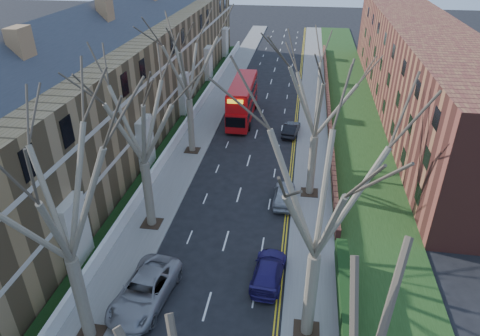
% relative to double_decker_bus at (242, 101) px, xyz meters
% --- Properties ---
extents(pavement_left, '(3.00, 102.00, 0.12)m').
position_rel_double_decker_bus_xyz_m(pavement_left, '(-3.92, 2.00, -2.03)').
color(pavement_left, slate).
rests_on(pavement_left, ground).
extents(pavement_right, '(3.00, 102.00, 0.12)m').
position_rel_double_decker_bus_xyz_m(pavement_right, '(8.08, 2.00, -2.03)').
color(pavement_right, slate).
rests_on(pavement_right, ground).
extents(terrace_left, '(9.70, 78.00, 13.60)m').
position_rel_double_decker_bus_xyz_m(terrace_left, '(-11.57, -6.00, 3.44)').
color(terrace_left, olive).
rests_on(terrace_left, ground).
extents(flats_right, '(13.97, 54.00, 10.00)m').
position_rel_double_decker_bus_xyz_m(flats_right, '(19.54, 6.00, 2.89)').
color(flats_right, brown).
rests_on(flats_right, ground).
extents(front_wall_left, '(0.30, 78.00, 1.00)m').
position_rel_double_decker_bus_xyz_m(front_wall_left, '(-5.57, -6.00, -1.47)').
color(front_wall_left, white).
rests_on(front_wall_left, ground).
extents(grass_verge_right, '(6.00, 102.00, 0.06)m').
position_rel_double_decker_bus_xyz_m(grass_verge_right, '(12.58, 2.00, -1.94)').
color(grass_verge_right, '#1D3A15').
rests_on(grass_verge_right, ground).
extents(tree_left_mid, '(10.50, 10.50, 14.71)m').
position_rel_double_decker_bus_xyz_m(tree_left_mid, '(-3.62, -31.00, 7.46)').
color(tree_left_mid, '#716551').
rests_on(tree_left_mid, ground).
extents(tree_left_far, '(10.15, 10.15, 14.22)m').
position_rel_double_decker_bus_xyz_m(tree_left_far, '(-3.62, -21.00, 7.15)').
color(tree_left_far, '#716551').
rests_on(tree_left_far, ground).
extents(tree_left_dist, '(10.50, 10.50, 14.71)m').
position_rel_double_decker_bus_xyz_m(tree_left_dist, '(-3.62, -9.00, 7.46)').
color(tree_left_dist, '#716551').
rests_on(tree_left_dist, ground).
extents(tree_right_mid, '(10.50, 10.50, 14.71)m').
position_rel_double_decker_bus_xyz_m(tree_right_mid, '(7.78, -29.00, 7.46)').
color(tree_right_mid, '#716551').
rests_on(tree_right_mid, ground).
extents(tree_right_far, '(10.15, 10.15, 14.22)m').
position_rel_double_decker_bus_xyz_m(tree_right_far, '(7.78, -15.00, 7.15)').
color(tree_right_far, '#716551').
rests_on(tree_right_far, ground).
extents(double_decker_bus, '(2.71, 10.18, 4.27)m').
position_rel_double_decker_bus_xyz_m(double_decker_bus, '(0.00, 0.00, 0.00)').
color(double_decker_bus, '#BA0D10').
rests_on(double_decker_bus, ground).
extents(car_left_far, '(3.32, 6.05, 1.61)m').
position_rel_double_decker_bus_xyz_m(car_left_far, '(-1.54, -28.13, -1.29)').
color(car_left_far, gray).
rests_on(car_left_far, ground).
extents(car_right_near, '(2.16, 4.66, 1.32)m').
position_rel_double_decker_bus_xyz_m(car_right_near, '(5.37, -25.25, -1.43)').
color(car_right_near, navy).
rests_on(car_right_near, ground).
extents(car_right_mid, '(1.68, 4.15, 1.41)m').
position_rel_double_decker_bus_xyz_m(car_right_mid, '(5.78, -16.48, -1.39)').
color(car_right_mid, '#9B9EA3').
rests_on(car_right_mid, ground).
extents(car_right_far, '(1.87, 4.05, 1.29)m').
position_rel_double_decker_bus_xyz_m(car_right_far, '(5.72, -3.57, -1.45)').
color(car_right_far, black).
rests_on(car_right_far, ground).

